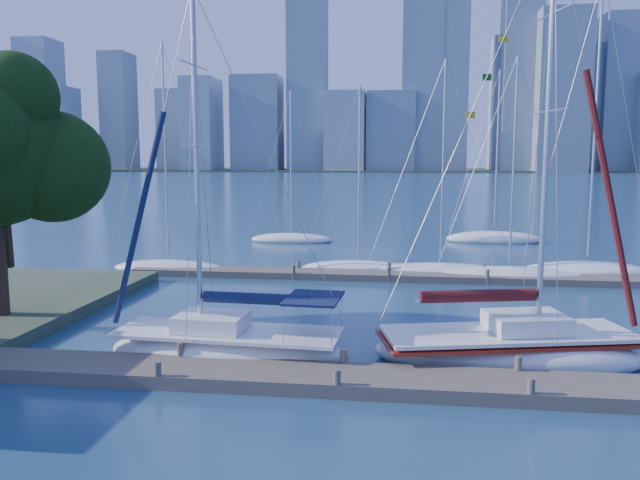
# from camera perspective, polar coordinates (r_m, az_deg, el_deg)

# --- Properties ---
(ground) EXTENTS (700.00, 700.00, 0.00)m
(ground) POSITION_cam_1_polar(r_m,az_deg,el_deg) (18.05, 1.86, -13.24)
(ground) COLOR navy
(ground) RESTS_ON ground
(near_dock) EXTENTS (26.00, 2.00, 0.40)m
(near_dock) POSITION_cam_1_polar(r_m,az_deg,el_deg) (17.98, 1.87, -12.64)
(near_dock) COLOR #4F453A
(near_dock) RESTS_ON ground
(far_dock) EXTENTS (30.00, 1.80, 0.36)m
(far_dock) POSITION_cam_1_polar(r_m,az_deg,el_deg) (33.39, 8.02, -3.31)
(far_dock) COLOR #4F453A
(far_dock) RESTS_ON ground
(far_shore) EXTENTS (800.00, 100.00, 1.50)m
(far_shore) POSITION_cam_1_polar(r_m,az_deg,el_deg) (336.87, 7.30, 6.32)
(far_shore) COLOR #38472D
(far_shore) RESTS_ON ground
(sailboat_navy) EXTENTS (7.91, 2.95, 12.09)m
(sailboat_navy) POSITION_cam_1_polar(r_m,az_deg,el_deg) (20.32, -8.43, -8.04)
(sailboat_navy) COLOR white
(sailboat_navy) RESTS_ON ground
(sailboat_maroon) EXTENTS (8.78, 4.59, 13.95)m
(sailboat_maroon) POSITION_cam_1_polar(r_m,az_deg,el_deg) (20.60, 16.87, -7.72)
(sailboat_maroon) COLOR white
(sailboat_maroon) RESTS_ON ground
(bg_boat_0) EXTENTS (6.77, 4.18, 13.03)m
(bg_boat_0) POSITION_cam_1_polar(r_m,az_deg,el_deg) (36.49, -13.64, -2.42)
(bg_boat_0) COLOR white
(bg_boat_0) RESTS_ON ground
(bg_boat_1) EXTENTS (6.75, 4.27, 10.64)m
(bg_boat_1) POSITION_cam_1_polar(r_m,az_deg,el_deg) (35.24, 3.53, -2.60)
(bg_boat_1) COLOR white
(bg_boat_1) RESTS_ON ground
(bg_boat_2) EXTENTS (8.17, 3.52, 11.91)m
(bg_boat_2) POSITION_cam_1_polar(r_m,az_deg,el_deg) (34.84, 10.94, -2.83)
(bg_boat_2) COLOR white
(bg_boat_2) RESTS_ON ground
(bg_boat_3) EXTENTS (8.04, 3.78, 11.90)m
(bg_boat_3) POSITION_cam_1_polar(r_m,az_deg,el_deg) (34.54, 16.91, -3.10)
(bg_boat_3) COLOR white
(bg_boat_3) RESTS_ON ground
(bg_boat_4) EXTENTS (7.39, 3.65, 16.16)m
(bg_boat_4) POSITION_cam_1_polar(r_m,az_deg,el_deg) (36.90, 23.22, -2.59)
(bg_boat_4) COLOR white
(bg_boat_4) RESTS_ON ground
(bg_boat_6) EXTENTS (6.41, 2.43, 11.73)m
(bg_boat_6) POSITION_cam_1_polar(r_m,az_deg,el_deg) (47.98, -2.63, 0.11)
(bg_boat_6) COLOR white
(bg_boat_6) RESTS_ON ground
(bg_boat_7) EXTENTS (7.65, 4.37, 13.33)m
(bg_boat_7) POSITION_cam_1_polar(r_m,az_deg,el_deg) (49.66, 15.62, 0.15)
(bg_boat_7) COLOR white
(bg_boat_7) RESTS_ON ground
(skyline) EXTENTS (503.28, 51.31, 110.20)m
(skyline) POSITION_cam_1_polar(r_m,az_deg,el_deg) (309.08, 10.93, 12.48)
(skyline) COLOR gray
(skyline) RESTS_ON ground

